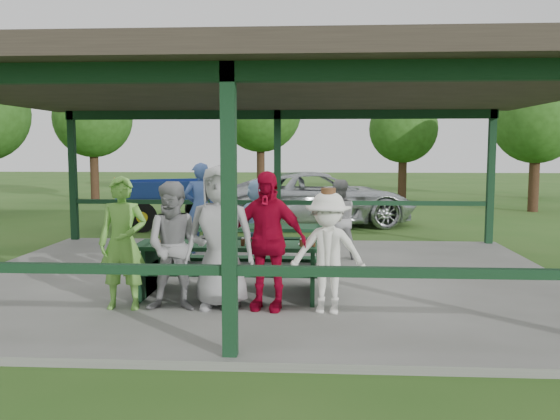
# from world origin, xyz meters

# --- Properties ---
(ground) EXTENTS (90.00, 90.00, 0.00)m
(ground) POSITION_xyz_m (0.00, 0.00, 0.00)
(ground) COLOR #2D571B
(ground) RESTS_ON ground
(concrete_slab) EXTENTS (10.00, 8.00, 0.10)m
(concrete_slab) POSITION_xyz_m (0.00, 0.00, 0.05)
(concrete_slab) COLOR slate
(concrete_slab) RESTS_ON ground
(pavilion_structure) EXTENTS (10.60, 8.60, 3.24)m
(pavilion_structure) POSITION_xyz_m (0.00, 0.00, 3.17)
(pavilion_structure) COLOR black
(pavilion_structure) RESTS_ON concrete_slab
(picnic_table_near) EXTENTS (2.78, 1.39, 0.75)m
(picnic_table_near) POSITION_xyz_m (-0.37, -1.20, 0.58)
(picnic_table_near) COLOR black
(picnic_table_near) RESTS_ON concrete_slab
(picnic_table_far) EXTENTS (2.84, 1.39, 0.75)m
(picnic_table_far) POSITION_xyz_m (-0.31, 0.80, 0.58)
(picnic_table_far) COLOR black
(picnic_table_far) RESTS_ON concrete_slab
(table_setting) EXTENTS (2.37, 0.45, 0.10)m
(table_setting) POSITION_xyz_m (-0.31, -1.16, 0.88)
(table_setting) COLOR white
(table_setting) RESTS_ON picnic_table_near
(contestant_green) EXTENTS (0.66, 0.45, 1.78)m
(contestant_green) POSITION_xyz_m (-1.69, -2.08, 0.99)
(contestant_green) COLOR #64A83D
(contestant_green) RESTS_ON concrete_slab
(contestant_grey_left) EXTENTS (0.87, 0.70, 1.72)m
(contestant_grey_left) POSITION_xyz_m (-0.96, -2.13, 0.96)
(contestant_grey_left) COLOR gray
(contestant_grey_left) RESTS_ON concrete_slab
(contestant_grey_mid) EXTENTS (0.98, 0.67, 1.93)m
(contestant_grey_mid) POSITION_xyz_m (-0.39, -1.97, 1.06)
(contestant_grey_mid) COLOR #959597
(contestant_grey_mid) RESTS_ON concrete_slab
(contestant_red) EXTENTS (1.15, 0.67, 1.85)m
(contestant_red) POSITION_xyz_m (0.23, -1.99, 1.03)
(contestant_red) COLOR #9E0521
(contestant_red) RESTS_ON concrete_slab
(contestant_white_fedora) EXTENTS (1.11, 0.75, 1.64)m
(contestant_white_fedora) POSITION_xyz_m (1.04, -2.11, 0.90)
(contestant_white_fedora) COLOR white
(contestant_white_fedora) RESTS_ON concrete_slab
(spectator_lblue) EXTENTS (1.52, 1.00, 1.57)m
(spectator_lblue) POSITION_xyz_m (-0.24, 1.65, 0.88)
(spectator_lblue) COLOR #93B9E3
(spectator_lblue) RESTS_ON concrete_slab
(spectator_blue) EXTENTS (0.78, 0.62, 1.85)m
(spectator_blue) POSITION_xyz_m (-1.48, 2.16, 1.03)
(spectator_blue) COLOR #3A5698
(spectator_blue) RESTS_ON concrete_slab
(spectator_grey) EXTENTS (0.86, 0.73, 1.55)m
(spectator_grey) POSITION_xyz_m (1.32, 1.67, 0.87)
(spectator_grey) COLOR gray
(spectator_grey) RESTS_ON concrete_slab
(pickup_truck) EXTENTS (6.07, 3.81, 1.56)m
(pickup_truck) POSITION_xyz_m (0.96, 7.42, 0.78)
(pickup_truck) COLOR silver
(pickup_truck) RESTS_ON ground
(farm_trailer) EXTENTS (4.06, 2.76, 1.44)m
(farm_trailer) POSITION_xyz_m (-3.22, 6.87, 0.72)
(farm_trailer) COLOR navy
(farm_trailer) RESTS_ON ground
(tree_far_left) EXTENTS (3.29, 3.29, 5.14)m
(tree_far_left) POSITION_xyz_m (-8.53, 14.95, 3.48)
(tree_far_left) COLOR black
(tree_far_left) RESTS_ON ground
(tree_left) EXTENTS (3.66, 3.66, 5.71)m
(tree_left) POSITION_xyz_m (-1.61, 16.98, 3.87)
(tree_left) COLOR black
(tree_left) RESTS_ON ground
(tree_mid) EXTENTS (2.88, 2.88, 4.49)m
(tree_mid) POSITION_xyz_m (4.56, 15.72, 3.03)
(tree_mid) COLOR black
(tree_mid) RESTS_ON ground
(tree_right) EXTENTS (3.03, 3.03, 4.74)m
(tree_right) POSITION_xyz_m (8.58, 11.66, 3.20)
(tree_right) COLOR black
(tree_right) RESTS_ON ground
(tree_far_right) EXTENTS (3.40, 3.40, 5.32)m
(tree_far_right) POSITION_xyz_m (10.65, 17.46, 3.60)
(tree_far_right) COLOR black
(tree_far_right) RESTS_ON ground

